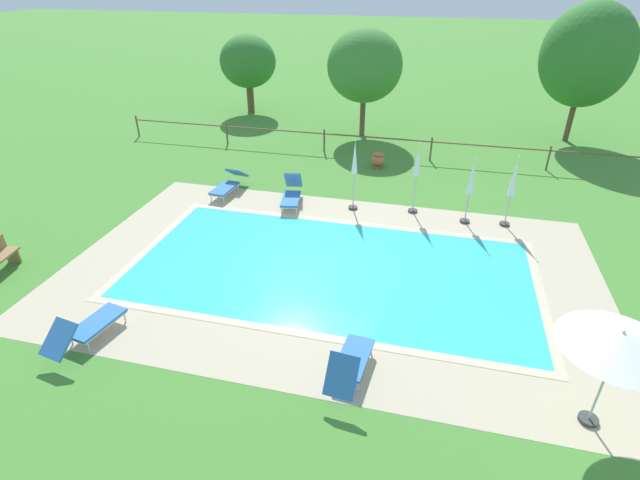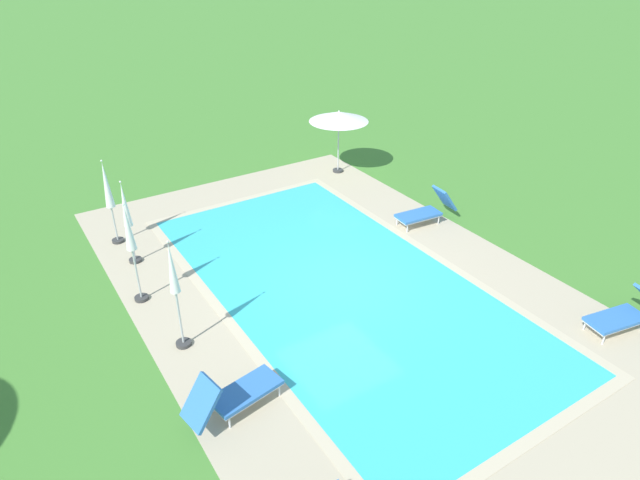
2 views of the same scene
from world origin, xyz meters
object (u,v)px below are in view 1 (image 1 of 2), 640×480
patio_umbrella_closed_row_mid_west (417,168)px  tree_centre (365,66)px  patio_umbrella_closed_row_centre (513,182)px  terracotta_urn_near_fence (378,160)px  sun_lounger_north_end (87,327)px  sun_lounger_north_near_steps (228,184)px  sun_lounger_north_mid (350,363)px  patio_umbrella_open_foreground (620,340)px  tree_west_mid (248,62)px  sun_lounger_north_far (291,194)px  patio_umbrella_closed_row_mid_east (471,183)px  tree_far_west (587,55)px  patio_umbrella_closed_row_west (354,166)px

patio_umbrella_closed_row_mid_west → tree_centre: tree_centre is taller
patio_umbrella_closed_row_centre → tree_centre: bearing=126.0°
terracotta_urn_near_fence → tree_centre: tree_centre is taller
sun_lounger_north_end → terracotta_urn_near_fence: 13.36m
sun_lounger_north_near_steps → patio_umbrella_closed_row_mid_west: (6.85, 0.05, 1.26)m
sun_lounger_north_near_steps → sun_lounger_north_mid: size_ratio=1.11×
sun_lounger_north_near_steps → terracotta_urn_near_fence: sun_lounger_north_near_steps is taller
patio_umbrella_open_foreground → tree_west_mid: bearing=126.2°
sun_lounger_north_far → patio_umbrella_open_foreground: patio_umbrella_open_foreground is taller
patio_umbrella_closed_row_mid_east → tree_far_west: bearing=64.2°
sun_lounger_north_end → patio_umbrella_closed_row_west: patio_umbrella_closed_row_west is taller
sun_lounger_north_near_steps → patio_umbrella_open_foreground: (10.74, -8.12, 1.61)m
sun_lounger_north_far → terracotta_urn_near_fence: size_ratio=3.12×
sun_lounger_north_end → patio_umbrella_closed_row_mid_east: bearing=44.0°
patio_umbrella_open_foreground → patio_umbrella_closed_row_mid_west: size_ratio=0.89×
sun_lounger_north_far → patio_umbrella_closed_row_mid_west: (4.28, 0.39, 1.23)m
sun_lounger_north_far → patio_umbrella_closed_row_west: 2.51m
sun_lounger_north_near_steps → patio_umbrella_closed_row_mid_east: patio_umbrella_closed_row_mid_east is taller
patio_umbrella_closed_row_mid_east → patio_umbrella_closed_row_west: bearing=178.2°
terracotta_urn_near_fence → tree_centre: 5.46m
sun_lounger_north_near_steps → tree_far_west: bearing=36.0°
patio_umbrella_closed_row_mid_east → terracotta_urn_near_fence: (-3.53, 4.34, -1.07)m
patio_umbrella_open_foreground → tree_centre: 17.98m
sun_lounger_north_near_steps → tree_centre: (3.65, 8.35, 2.98)m
sun_lounger_north_mid → sun_lounger_north_far: 8.57m
tree_far_west → sun_lounger_north_near_steps: bearing=-144.0°
tree_centre → tree_far_west: bearing=8.4°
patio_umbrella_closed_row_mid_west → sun_lounger_north_near_steps: bearing=-179.6°
sun_lounger_north_mid → patio_umbrella_closed_row_mid_east: (2.41, 7.79, 1.01)m
patio_umbrella_closed_row_centre → tree_west_mid: tree_west_mid is taller
patio_umbrella_closed_row_mid_east → patio_umbrella_open_foreground: bearing=-74.6°
patio_umbrella_closed_row_west → tree_centre: bearing=97.5°
sun_lounger_north_end → patio_umbrella_closed_row_west: 9.48m
patio_umbrella_closed_row_mid_west → tree_west_mid: tree_west_mid is taller
tree_far_west → terracotta_urn_near_fence: bearing=-145.5°
patio_umbrella_open_foreground → tree_far_west: (2.76, 17.93, 1.98)m
tree_far_west → tree_west_mid: 16.98m
patio_umbrella_closed_row_west → sun_lounger_north_far: bearing=-176.4°
terracotta_urn_near_fence → tree_west_mid: 11.34m
sun_lounger_north_mid → patio_umbrella_closed_row_mid_east: size_ratio=0.83×
patio_umbrella_closed_row_west → patio_umbrella_closed_row_mid_west: (2.06, 0.25, 0.04)m
patio_umbrella_closed_row_west → sun_lounger_north_end: bearing=-119.0°
sun_lounger_north_near_steps → tree_west_mid: tree_west_mid is taller
tree_far_west → sun_lounger_north_mid: bearing=-112.2°
patio_umbrella_closed_row_mid_east → tree_west_mid: tree_west_mid is taller
sun_lounger_north_end → sun_lounger_north_mid: bearing=3.0°
sun_lounger_north_mid → tree_far_west: tree_far_west is taller
sun_lounger_north_far → sun_lounger_north_end: (-2.35, -8.08, -0.02)m
sun_lounger_north_mid → patio_umbrella_closed_row_west: patio_umbrella_closed_row_west is taller
terracotta_urn_near_fence → patio_umbrella_closed_row_mid_east: bearing=-50.9°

